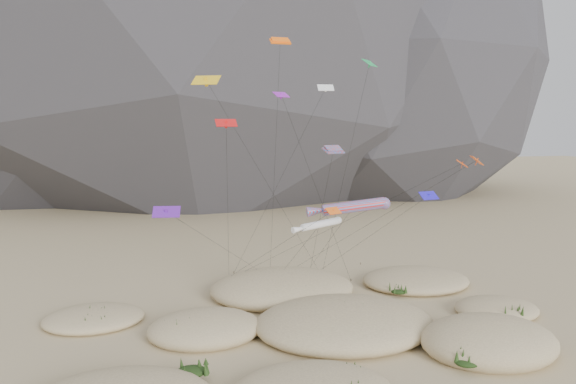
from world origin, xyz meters
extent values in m
plane|color=#CCB789|center=(0.00, 0.00, 0.00)|extent=(500.00, 500.00, 0.00)
ellipsoid|color=#2B2B30|center=(-37.00, 123.00, 44.00)|extent=(136.20, 127.83, 116.00)
ellipsoid|color=black|center=(56.00, 110.00, 38.00)|extent=(130.55, 126.41, 100.00)
ellipsoid|color=#CCB789|center=(11.82, -4.43, 0.89)|extent=(12.12, 10.30, 3.98)
ellipsoid|color=#CCB789|center=(-11.43, 6.15, 0.67)|extent=(10.77, 9.15, 2.99)
ellipsoid|color=#CCB789|center=(1.56, 3.60, 0.80)|extent=(17.44, 14.83, 3.56)
ellipsoid|color=#CCB789|center=(18.81, 3.94, 0.46)|extent=(8.91, 7.57, 2.03)
ellipsoid|color=#CCB789|center=(-1.11, 16.25, 0.82)|extent=(16.75, 14.24, 3.67)
ellipsoid|color=#CCB789|center=(15.92, 15.86, 0.55)|extent=(13.37, 11.37, 2.44)
ellipsoid|color=#CCB789|center=(-21.65, 12.71, 0.44)|extent=(9.92, 8.43, 1.94)
ellipsoid|color=black|center=(-13.75, -3.10, 0.80)|extent=(2.39, 2.05, 0.72)
ellipsoid|color=black|center=(-2.16, -6.68, 0.50)|extent=(1.95, 1.67, 0.58)
ellipsoid|color=black|center=(10.41, -2.77, 1.00)|extent=(3.31, 2.83, 0.99)
ellipsoid|color=black|center=(7.71, -7.44, 0.80)|extent=(2.17, 1.85, 0.65)
ellipsoid|color=black|center=(-13.42, 5.70, 0.80)|extent=(3.09, 2.64, 0.93)
ellipsoid|color=black|center=(-8.91, 7.23, 0.70)|extent=(2.23, 1.91, 0.67)
ellipsoid|color=black|center=(2.26, 4.48, 1.10)|extent=(3.69, 3.16, 1.11)
ellipsoid|color=black|center=(4.56, 5.65, 1.00)|extent=(2.48, 2.13, 0.75)
ellipsoid|color=black|center=(1.73, 0.90, 0.90)|extent=(2.19, 1.87, 0.66)
ellipsoid|color=black|center=(18.62, 1.16, 0.60)|extent=(1.99, 1.70, 0.60)
ellipsoid|color=black|center=(-1.70, 16.20, 1.00)|extent=(3.42, 2.92, 1.02)
ellipsoid|color=black|center=(1.06, 12.96, 0.90)|extent=(2.74, 2.35, 0.82)
ellipsoid|color=black|center=(14.94, 15.36, 0.70)|extent=(2.17, 1.86, 0.65)
ellipsoid|color=black|center=(11.64, 11.96, 0.60)|extent=(1.88, 1.61, 0.56)
ellipsoid|color=black|center=(-21.25, 12.09, 0.50)|extent=(2.52, 2.16, 0.76)
ellipsoid|color=black|center=(-21.49, 10.82, 0.40)|extent=(2.18, 1.87, 0.65)
cylinder|color=#3F2D1E|center=(-5.93, 24.35, 0.15)|extent=(0.08, 0.08, 0.30)
cylinder|color=#3F2D1E|center=(-0.48, 22.48, 0.15)|extent=(0.08, 0.08, 0.30)
cylinder|color=#3F2D1E|center=(3.84, 21.84, 0.15)|extent=(0.08, 0.08, 0.30)
cylinder|color=#3F2D1E|center=(6.05, 22.83, 0.15)|extent=(0.08, 0.08, 0.30)
cylinder|color=#3F2D1E|center=(8.77, 19.41, 0.15)|extent=(0.08, 0.08, 0.30)
cylinder|color=#3F2D1E|center=(-4.79, 27.16, 0.15)|extent=(0.08, 0.08, 0.30)
cylinder|color=#3F2D1E|center=(13.32, 26.95, 0.15)|extent=(0.08, 0.08, 0.30)
cylinder|color=#3F2D1E|center=(-8.10, 21.90, 0.15)|extent=(0.08, 0.08, 0.30)
cylinder|color=red|center=(3.59, 6.56, 11.56)|extent=(6.50, 1.96, 1.81)
sphere|color=red|center=(6.72, 6.16, 11.81)|extent=(1.22, 1.22, 1.22)
cone|color=red|center=(0.14, 7.00, 11.24)|extent=(2.73, 1.37, 1.30)
cylinder|color=black|center=(3.64, 14.88, 5.78)|extent=(0.11, 16.65, 11.58)
cylinder|color=white|center=(1.16, 9.52, 9.41)|extent=(4.68, 2.09, 1.06)
sphere|color=white|center=(3.37, 10.21, 9.60)|extent=(0.78, 0.78, 0.78)
cone|color=white|center=(-1.28, 8.76, 9.18)|extent=(2.01, 1.20, 0.79)
cylinder|color=black|center=(0.03, 15.23, 4.71)|extent=(2.27, 11.44, 9.43)
cube|color=#FF620D|center=(-1.33, 16.17, 28.73)|extent=(2.30, 0.98, 0.69)
cube|color=#FF620D|center=(-1.33, 16.17, 28.90)|extent=(1.95, 0.76, 0.67)
cylinder|color=black|center=(-0.83, 20.70, 14.36)|extent=(1.04, 9.08, 28.74)
cube|color=red|center=(2.41, 9.26, 17.04)|extent=(2.59, 1.85, 0.66)
cube|color=red|center=(2.41, 9.26, 17.25)|extent=(2.18, 1.52, 0.65)
cylinder|color=black|center=(3.94, 17.59, 8.52)|extent=(3.09, 16.67, 17.05)
cube|color=red|center=(-8.89, 7.86, 19.83)|extent=(2.00, 1.06, 0.73)
cube|color=red|center=(-8.89, 7.86, 19.68)|extent=(0.24, 0.21, 0.69)
cylinder|color=black|center=(-7.41, 16.11, 9.94)|extent=(2.98, 16.51, 19.80)
cube|color=green|center=(8.33, 13.88, 26.47)|extent=(2.34, 2.29, 0.83)
cube|color=green|center=(8.33, 13.88, 26.32)|extent=(0.36, 0.36, 0.74)
cylinder|color=black|center=(7.19, 18.35, 13.26)|extent=(2.30, 8.98, 26.43)
cube|color=#E6470C|center=(16.55, 7.78, 15.53)|extent=(2.14, 2.48, 0.78)
cube|color=#E6470C|center=(16.55, 7.78, 15.38)|extent=(0.32, 0.33, 0.76)
cylinder|color=black|center=(4.23, 14.84, 7.79)|extent=(24.67, 14.14, 15.50)
cube|color=#E65C15|center=(0.76, 4.76, 11.54)|extent=(1.69, 1.28, 0.58)
cube|color=#E65C15|center=(0.76, 4.76, 11.39)|extent=(0.23, 0.23, 0.52)
cylinder|color=black|center=(-3.67, 13.33, 5.79)|extent=(8.88, 17.16, 11.51)
cube|color=purple|center=(-2.17, 12.78, 22.79)|extent=(1.91, 1.50, 0.60)
cube|color=purple|center=(-2.17, 12.78, 22.64)|extent=(0.25, 0.23, 0.59)
cylinder|color=black|center=(3.30, 16.09, 11.42)|extent=(10.97, 6.66, 22.75)
cube|color=gold|center=(-10.63, 8.32, 23.78)|extent=(2.85, 2.37, 0.94)
cube|color=gold|center=(-10.63, 8.32, 23.63)|extent=(0.39, 0.38, 0.86)
cylinder|color=black|center=(-2.29, 15.57, 11.91)|extent=(16.72, 14.53, 23.74)
cube|color=#5A1A9D|center=(-14.56, 8.27, 11.56)|extent=(2.73, 1.77, 0.91)
cube|color=#5A1A9D|center=(-14.56, 8.27, 11.41)|extent=(0.34, 0.30, 0.87)
cylinder|color=black|center=(-7.52, 15.37, 5.81)|extent=(14.11, 14.24, 11.53)
cube|color=white|center=(4.39, 17.23, 23.90)|extent=(1.98, 1.18, 0.78)
cube|color=white|center=(4.39, 17.23, 23.75)|extent=(0.26, 0.29, 0.63)
cylinder|color=black|center=(-0.20, 22.20, 11.98)|extent=(9.21, 9.96, 23.87)
cube|color=#2318CF|center=(12.91, 8.22, 12.14)|extent=(2.14, 1.31, 0.79)
cube|color=#2318CF|center=(12.91, 8.22, 11.99)|extent=(0.27, 0.28, 0.69)
cylinder|color=black|center=(8.38, 15.03, 6.10)|extent=(9.10, 13.65, 12.11)
cube|color=#F25916|center=(17.81, 7.01, 15.89)|extent=(1.98, 2.57, 0.94)
cube|color=#F25916|center=(17.81, 7.01, 15.74)|extent=(0.39, 0.38, 0.77)
cylinder|color=black|center=(8.66, 14.75, 7.97)|extent=(18.31, 15.50, 15.86)
camera|label=1|loc=(-17.95, -44.67, 19.66)|focal=35.00mm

